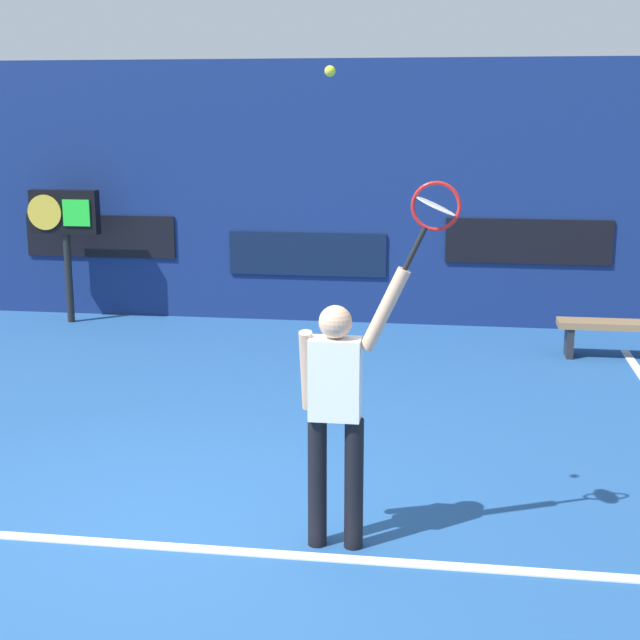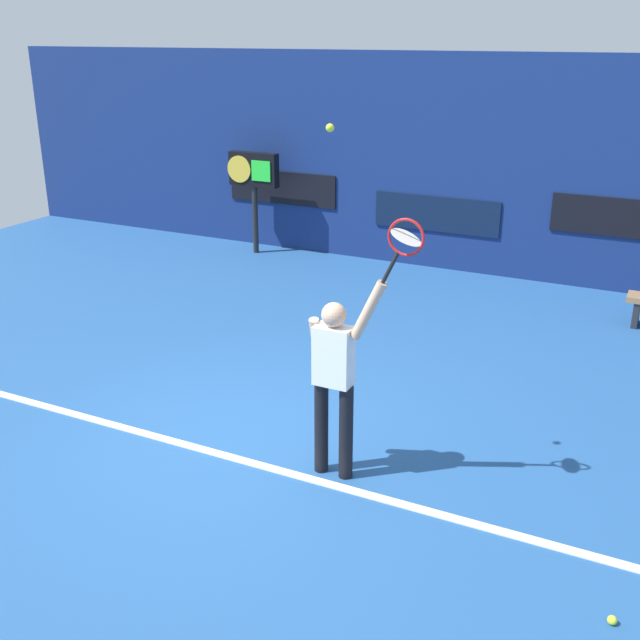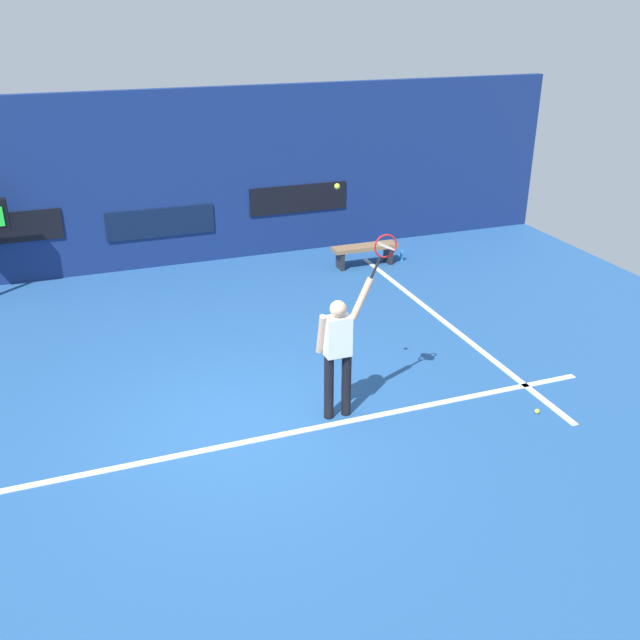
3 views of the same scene
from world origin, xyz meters
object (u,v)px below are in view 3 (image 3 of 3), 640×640
Objects in this scene: tennis_ball at (337,186)px; spare_ball at (537,411)px; tennis_player at (338,349)px; water_bottle at (402,256)px; court_bench at (365,250)px; tennis_racket at (384,249)px.

tennis_ball is 1.00× the size of spare_ball.
spare_ball is at bearing -19.21° from tennis_player.
tennis_player is at bearing 160.79° from spare_ball.
court_bench is at bearing 180.00° from water_bottle.
tennis_ball is (-0.65, -0.02, 0.85)m from tennis_racket.
tennis_racket is at bearing -0.40° from tennis_player.
tennis_ball reaches higher than court_bench.
tennis_racket reaches higher than tennis_player.
tennis_racket is at bearing -119.16° from water_bottle.
water_bottle is at bearing 80.79° from spare_ball.
tennis_player is 2.89m from spare_ball.
tennis_racket is 2.58× the size of water_bottle.
tennis_ball is at bearing -117.19° from court_bench.
tennis_racket reaches higher than water_bottle.
court_bench is 20.59× the size of spare_ball.
water_bottle is at bearing 0.00° from court_bench.
court_bench is 0.91m from water_bottle.
tennis_player is at bearing -116.89° from court_bench.
spare_ball is at bearing -24.40° from tennis_racket.
tennis_racket is 3.14m from spare_ball.
tennis_racket is 9.11× the size of spare_ball.
tennis_player reaches higher than water_bottle.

